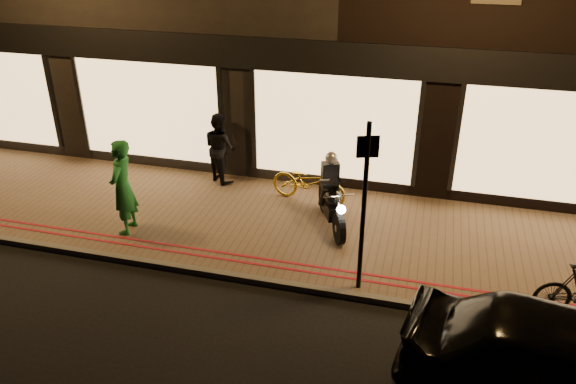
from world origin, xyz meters
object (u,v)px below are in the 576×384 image
at_px(motorcycle, 331,199).
at_px(person_green, 123,187).
at_px(bicycle_gold, 309,183).
at_px(sign_post, 364,201).

relative_size(motorcycle, person_green, 0.93).
bearing_deg(bicycle_gold, person_green, 135.71).
bearing_deg(person_green, motorcycle, 100.97).
relative_size(bicycle_gold, person_green, 0.90).
relative_size(motorcycle, sign_post, 0.61).
bearing_deg(motorcycle, person_green, 173.64).
bearing_deg(motorcycle, sign_post, -90.34).
xyz_separation_m(sign_post, person_green, (-4.79, 0.70, -0.70)).
bearing_deg(sign_post, bicycle_gold, 118.29).
relative_size(sign_post, bicycle_gold, 1.71).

